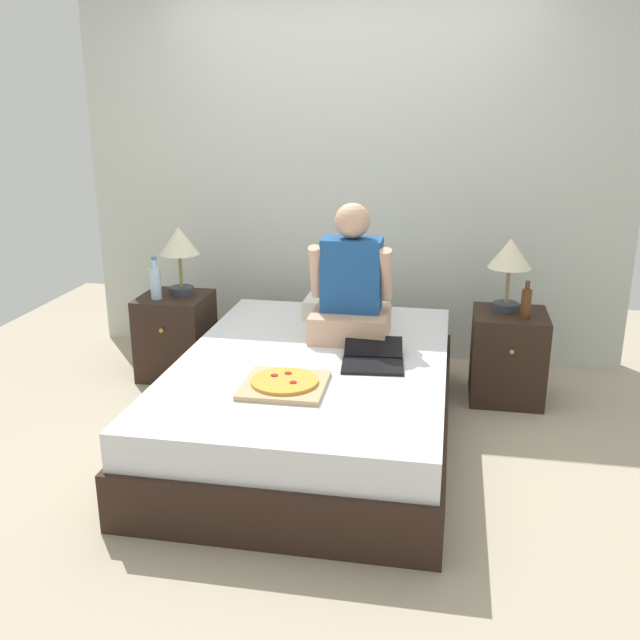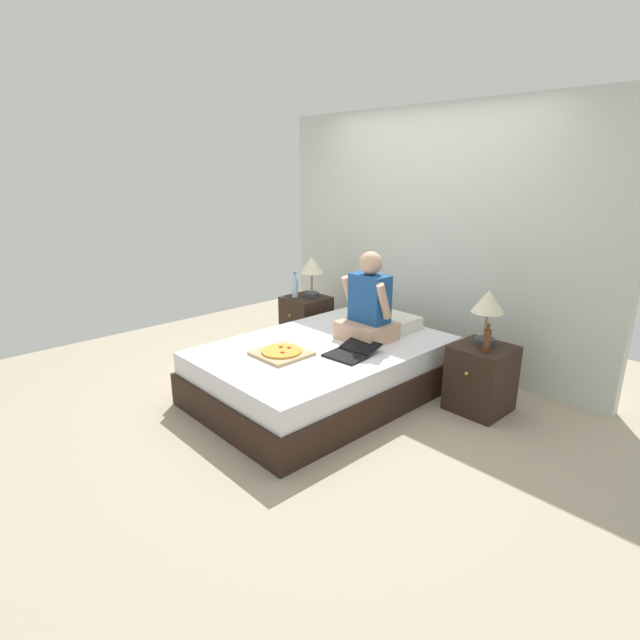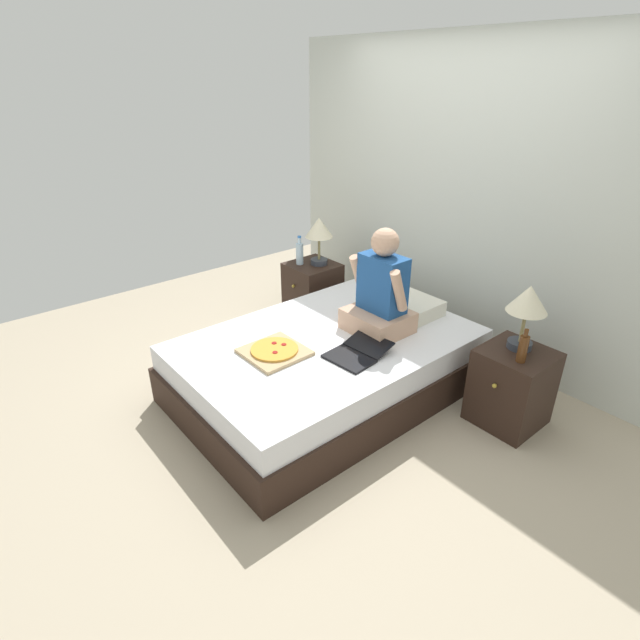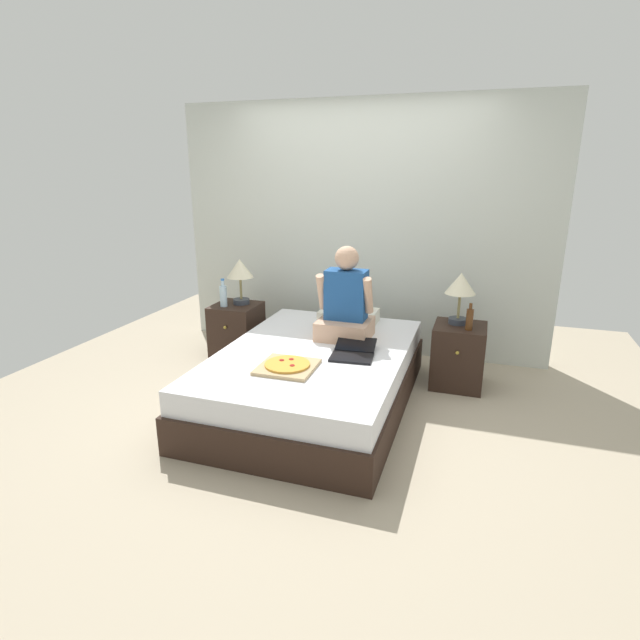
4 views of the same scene
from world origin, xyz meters
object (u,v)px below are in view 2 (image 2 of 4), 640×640
Objects in this scene: beer_bottle at (487,340)px; nightstand_right at (481,378)px; bed at (324,370)px; person_seated at (368,308)px; pizza_box at (282,353)px; water_bottle at (295,287)px; lamp_on_left_nightstand at (312,268)px; lamp_on_right_nightstand at (488,305)px; nightstand_left at (306,321)px; laptop at (350,353)px.

nightstand_right is at bearing 125.01° from beer_bottle.
bed is 2.77× the size of person_seated.
person_seated is 1.92× the size of pizza_box.
pizza_box is at bearing -44.27° from water_bottle.
bed is 4.80× the size of lamp_on_left_nightstand.
lamp_on_right_nightstand is 1.96× the size of beer_bottle.
lamp_on_left_nightstand reaches higher than bed.
lamp_on_right_nightstand is at bearing 47.57° from pizza_box.
beer_bottle is at bearing 29.14° from bed.
nightstand_left reaches higher than laptop.
beer_bottle is 0.29× the size of person_seated.
person_seated reaches higher than nightstand_right.
beer_bottle is at bearing -0.25° from water_bottle.
nightstand_left is 1.23× the size of lamp_on_left_nightstand.
nightstand_right is 1.64m from pizza_box.
nightstand_left is at bearing 145.55° from bed.
nightstand_right is at bearing 34.45° from bed.
pizza_box is (-1.21, -1.06, -0.17)m from beer_bottle.
beer_bottle is (1.15, 0.64, 0.42)m from bed.
person_seated reaches higher than pizza_box.
water_bottle is 1.64m from laptop.
water_bottle is at bearing 135.73° from pizza_box.
lamp_on_right_nightstand is (-0.03, 0.05, 0.60)m from nightstand_right.
nightstand_right is (2.12, -0.05, -0.60)m from lamp_on_left_nightstand.
bed is 1.47m from lamp_on_right_nightstand.
nightstand_right is at bearing -59.07° from lamp_on_right_nightstand.
person_seated is at bearing -16.05° from nightstand_left.
nightstand_right is 0.39m from beer_bottle.
bed is 4.80× the size of lamp_on_right_nightstand.
lamp_on_right_nightstand is 1.11× the size of pizza_box.
pizza_box is (0.98, -1.21, -0.40)m from lamp_on_left_nightstand.
person_seated is (0.15, 0.39, 0.52)m from bed.
water_bottle is at bearing 179.75° from beer_bottle.
lamp_on_right_nightstand is (2.13, 0.05, 0.60)m from nightstand_left.
bed is 5.31× the size of pizza_box.
water_bottle reaches higher than pizza_box.
lamp_on_left_nightstand reaches higher than nightstand_right.
lamp_on_right_nightstand is 1.69m from pizza_box.
pizza_box is (-0.21, -0.81, -0.27)m from person_seated.
beer_bottle is at bearing 38.67° from laptop.
lamp_on_left_nightstand is at bearing 180.00° from lamp_on_right_nightstand.
laptop is at bearing -66.50° from person_seated.
nightstand_right is 0.71× the size of person_seated.
pizza_box is (-0.06, -0.42, 0.25)m from bed.
bed is at bearing -34.45° from nightstand_left.
beer_bottle reaches higher than pizza_box.
nightstand_left is at bearing -178.66° from lamp_on_right_nightstand.
pizza_box is (-1.14, -1.16, 0.21)m from nightstand_right.
lamp_on_right_nightstand is (1.05, 0.79, 0.65)m from bed.
lamp_on_left_nightstand reaches higher than water_bottle.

